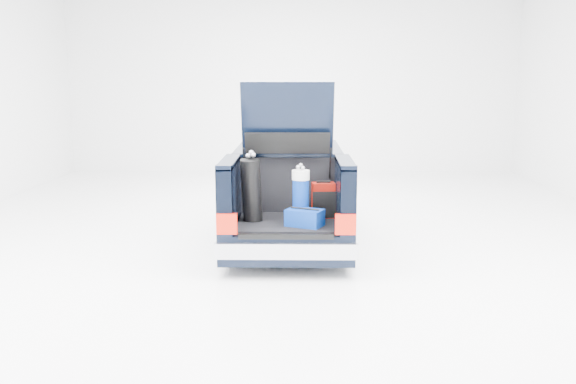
{
  "coord_description": "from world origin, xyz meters",
  "views": [
    {
      "loc": [
        0.13,
        -9.53,
        2.5
      ],
      "look_at": [
        0.0,
        -0.5,
        0.82
      ],
      "focal_mm": 38.0,
      "sensor_mm": 36.0,
      "label": 1
    }
  ],
  "objects_px": {
    "blue_duffel": "(305,218)",
    "car": "(289,194)",
    "black_golf_bag": "(252,190)",
    "red_suitcase": "(323,200)",
    "blue_golf_bag": "(301,195)"
  },
  "relations": [
    {
      "from": "red_suitcase",
      "to": "blue_golf_bag",
      "type": "bearing_deg",
      "value": -145.18
    },
    {
      "from": "blue_duffel",
      "to": "car",
      "type": "bearing_deg",
      "value": 121.87
    },
    {
      "from": "blue_golf_bag",
      "to": "red_suitcase",
      "type": "bearing_deg",
      "value": 59.63
    },
    {
      "from": "red_suitcase",
      "to": "blue_duffel",
      "type": "distance_m",
      "value": 0.59
    },
    {
      "from": "car",
      "to": "blue_duffel",
      "type": "xyz_separation_m",
      "value": [
        0.24,
        -1.86,
        0.04
      ]
    },
    {
      "from": "blue_duffel",
      "to": "black_golf_bag",
      "type": "bearing_deg",
      "value": -175.95
    },
    {
      "from": "red_suitcase",
      "to": "blue_duffel",
      "type": "xyz_separation_m",
      "value": [
        -0.26,
        -0.51,
        -0.13
      ]
    },
    {
      "from": "red_suitcase",
      "to": "blue_golf_bag",
      "type": "relative_size",
      "value": 0.65
    },
    {
      "from": "car",
      "to": "black_golf_bag",
      "type": "height_order",
      "value": "car"
    },
    {
      "from": "car",
      "to": "blue_duffel",
      "type": "bearing_deg",
      "value": -82.75
    },
    {
      "from": "blue_golf_bag",
      "to": "black_golf_bag",
      "type": "bearing_deg",
      "value": -163.22
    },
    {
      "from": "car",
      "to": "red_suitcase",
      "type": "xyz_separation_m",
      "value": [
        0.5,
        -1.35,
        0.17
      ]
    },
    {
      "from": "car",
      "to": "blue_golf_bag",
      "type": "relative_size",
      "value": 5.85
    },
    {
      "from": "blue_golf_bag",
      "to": "blue_duffel",
      "type": "xyz_separation_m",
      "value": [
        0.05,
        -0.24,
        -0.25
      ]
    },
    {
      "from": "car",
      "to": "black_golf_bag",
      "type": "bearing_deg",
      "value": -106.64
    }
  ]
}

